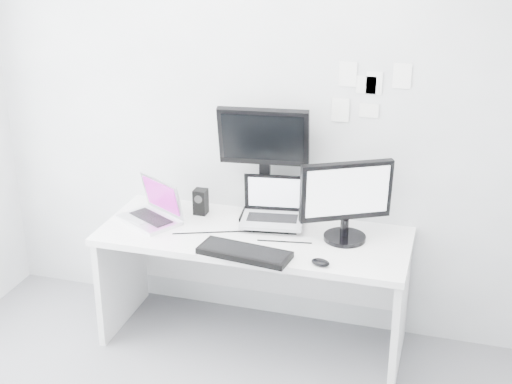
# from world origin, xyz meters

# --- Properties ---
(back_wall) EXTENTS (3.60, 0.00, 3.60)m
(back_wall) POSITION_xyz_m (0.00, 1.60, 1.35)
(back_wall) COLOR silver
(back_wall) RESTS_ON ground
(desk) EXTENTS (1.80, 0.70, 0.73)m
(desk) POSITION_xyz_m (0.00, 1.25, 0.36)
(desk) COLOR white
(desk) RESTS_ON ground
(macbook) EXTENTS (0.44, 0.41, 0.27)m
(macbook) POSITION_xyz_m (-0.65, 1.23, 0.86)
(macbook) COLOR silver
(macbook) RESTS_ON desk
(speaker) EXTENTS (0.09, 0.09, 0.16)m
(speaker) POSITION_xyz_m (-0.39, 1.43, 0.81)
(speaker) COLOR black
(speaker) RESTS_ON desk
(dell_laptop) EXTENTS (0.40, 0.33, 0.30)m
(dell_laptop) POSITION_xyz_m (0.08, 1.37, 0.88)
(dell_laptop) COLOR #B9BAC1
(dell_laptop) RESTS_ON desk
(rear_monitor) EXTENTS (0.55, 0.25, 0.72)m
(rear_monitor) POSITION_xyz_m (-0.01, 1.49, 1.09)
(rear_monitor) COLOR black
(rear_monitor) RESTS_ON desk
(samsung_monitor) EXTENTS (0.58, 0.46, 0.48)m
(samsung_monitor) POSITION_xyz_m (0.52, 1.32, 0.97)
(samsung_monitor) COLOR black
(samsung_monitor) RESTS_ON desk
(keyboard) EXTENTS (0.53, 0.25, 0.03)m
(keyboard) POSITION_xyz_m (0.03, 0.97, 0.75)
(keyboard) COLOR black
(keyboard) RESTS_ON desk
(mouse) EXTENTS (0.12, 0.09, 0.03)m
(mouse) POSITION_xyz_m (0.45, 0.97, 0.75)
(mouse) COLOR black
(mouse) RESTS_ON desk
(wall_note_0) EXTENTS (0.10, 0.00, 0.14)m
(wall_note_0) POSITION_xyz_m (0.45, 1.59, 1.62)
(wall_note_0) COLOR white
(wall_note_0) RESTS_ON back_wall
(wall_note_1) EXTENTS (0.09, 0.00, 0.13)m
(wall_note_1) POSITION_xyz_m (0.60, 1.59, 1.58)
(wall_note_1) COLOR white
(wall_note_1) RESTS_ON back_wall
(wall_note_2) EXTENTS (0.10, 0.00, 0.14)m
(wall_note_2) POSITION_xyz_m (0.75, 1.59, 1.63)
(wall_note_2) COLOR white
(wall_note_2) RESTS_ON back_wall
(wall_note_3) EXTENTS (0.11, 0.00, 0.08)m
(wall_note_3) POSITION_xyz_m (0.58, 1.59, 1.42)
(wall_note_3) COLOR white
(wall_note_3) RESTS_ON back_wall
(wall_note_4) EXTENTS (0.11, 0.00, 0.10)m
(wall_note_4) POSITION_xyz_m (0.56, 1.59, 1.57)
(wall_note_4) COLOR white
(wall_note_4) RESTS_ON back_wall
(wall_note_5) EXTENTS (0.10, 0.00, 0.14)m
(wall_note_5) POSITION_xyz_m (0.42, 1.59, 1.41)
(wall_note_5) COLOR white
(wall_note_5) RESTS_ON back_wall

